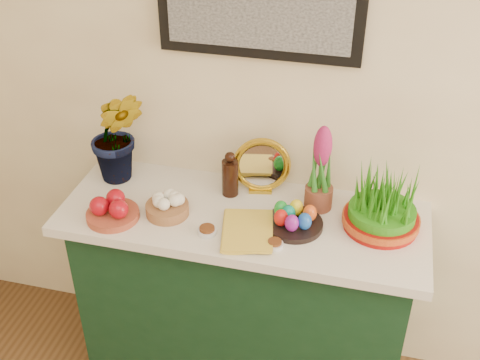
# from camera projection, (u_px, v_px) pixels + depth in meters

# --- Properties ---
(sideboard) EXTENTS (1.30, 0.45, 0.85)m
(sideboard) POSITION_uv_depth(u_px,v_px,m) (243.00, 300.00, 2.56)
(sideboard) COLOR #12321C
(sideboard) RESTS_ON ground
(tablecloth) EXTENTS (1.40, 0.55, 0.04)m
(tablecloth) POSITION_uv_depth(u_px,v_px,m) (243.00, 216.00, 2.31)
(tablecloth) COLOR silver
(tablecloth) RESTS_ON sideboard
(hyacinth_green) EXTENTS (0.31, 0.28, 0.54)m
(hyacinth_green) POSITION_uv_depth(u_px,v_px,m) (116.00, 121.00, 2.35)
(hyacinth_green) COLOR #2E7D25
(hyacinth_green) RESTS_ON tablecloth
(apple_bowl) EXTENTS (0.24, 0.24, 0.10)m
(apple_bowl) POSITION_uv_depth(u_px,v_px,m) (112.00, 209.00, 2.25)
(apple_bowl) COLOR #9F432B
(apple_bowl) RESTS_ON tablecloth
(garlic_basket) EXTENTS (0.20, 0.20, 0.09)m
(garlic_basket) POSITION_uv_depth(u_px,v_px,m) (167.00, 206.00, 2.27)
(garlic_basket) COLOR brown
(garlic_basket) RESTS_ON tablecloth
(vinegar_cruet) EXTENTS (0.07, 0.07, 0.19)m
(vinegar_cruet) POSITION_uv_depth(u_px,v_px,m) (230.00, 176.00, 2.36)
(vinegar_cruet) COLOR black
(vinegar_cruet) RESTS_ON tablecloth
(mirror) EXTENTS (0.24, 0.10, 0.23)m
(mirror) POSITION_uv_depth(u_px,v_px,m) (262.00, 166.00, 2.37)
(mirror) COLOR gold
(mirror) RESTS_ON tablecloth
(book) EXTENTS (0.21, 0.27, 0.03)m
(book) POSITION_uv_depth(u_px,v_px,m) (222.00, 230.00, 2.18)
(book) COLOR gold
(book) RESTS_ON tablecloth
(spice_dish_left) EXTENTS (0.07, 0.07, 0.03)m
(spice_dish_left) POSITION_uv_depth(u_px,v_px,m) (207.00, 231.00, 2.18)
(spice_dish_left) COLOR silver
(spice_dish_left) RESTS_ON tablecloth
(spice_dish_right) EXTENTS (0.06, 0.06, 0.03)m
(spice_dish_right) POSITION_uv_depth(u_px,v_px,m) (275.00, 244.00, 2.12)
(spice_dish_right) COLOR silver
(spice_dish_right) RESTS_ON tablecloth
(egg_plate) EXTENTS (0.25, 0.25, 0.09)m
(egg_plate) POSITION_uv_depth(u_px,v_px,m) (293.00, 219.00, 2.20)
(egg_plate) COLOR black
(egg_plate) RESTS_ON tablecloth
(hyacinth_pink) EXTENTS (0.11, 0.11, 0.35)m
(hyacinth_pink) POSITION_uv_depth(u_px,v_px,m) (321.00, 172.00, 2.24)
(hyacinth_pink) COLOR brown
(hyacinth_pink) RESTS_ON tablecloth
(wheatgrass_sabzeh) EXTENTS (0.28, 0.28, 0.23)m
(wheatgrass_sabzeh) POSITION_uv_depth(u_px,v_px,m) (383.00, 205.00, 2.17)
(wheatgrass_sabzeh) COLOR #920D09
(wheatgrass_sabzeh) RESTS_ON tablecloth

